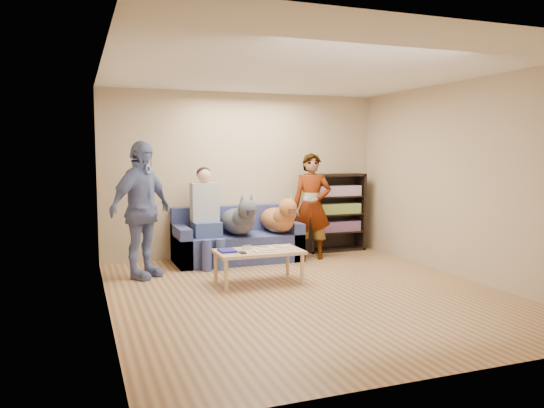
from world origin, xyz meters
name	(u,v)px	position (x,y,z in m)	size (l,w,h in m)	color
ground	(307,293)	(0.00, 0.00, 0.00)	(5.00, 5.00, 0.00)	olive
ceiling	(308,70)	(0.00, 0.00, 2.60)	(5.00, 5.00, 0.00)	white
wall_back	(244,175)	(0.00, 2.50, 1.30)	(4.50, 4.50, 0.00)	tan
wall_front	(449,203)	(0.00, -2.50, 1.30)	(4.50, 4.50, 0.00)	tan
wall_left	(106,188)	(-2.25, 0.00, 1.30)	(5.00, 5.00, 0.00)	tan
wall_right	(465,180)	(2.25, 0.00, 1.30)	(5.00, 5.00, 0.00)	tan
blanket	(281,228)	(0.41, 1.92, 0.49)	(0.38, 0.32, 0.13)	#AEAFB3
person_standing_right	(312,206)	(0.91, 1.87, 0.82)	(0.60, 0.39, 1.64)	gray
person_standing_left	(141,210)	(-1.74, 1.47, 0.91)	(1.06, 0.44, 1.82)	#6D7BAE
held_controller	(305,198)	(0.71, 1.67, 0.98)	(0.04, 0.11, 0.03)	silver
notebook_blue	(227,251)	(-0.78, 0.73, 0.43)	(0.20, 0.26, 0.03)	navy
papers	(265,251)	(-0.33, 0.58, 0.43)	(0.26, 0.20, 0.01)	white
magazine	(267,249)	(-0.30, 0.60, 0.44)	(0.22, 0.17, 0.01)	#AAA388
camera_silver	(247,247)	(-0.50, 0.80, 0.45)	(0.11, 0.06, 0.05)	#AFAFB3
controller_a	(276,246)	(-0.10, 0.78, 0.43)	(0.04, 0.13, 0.03)	silver
controller_b	(284,247)	(-0.02, 0.70, 0.43)	(0.09, 0.06, 0.03)	white
headphone_cup_a	(274,249)	(-0.18, 0.66, 0.43)	(0.07, 0.07, 0.02)	silver
headphone_cup_b	(272,248)	(-0.18, 0.74, 0.43)	(0.07, 0.07, 0.02)	white
pen_orange	(261,252)	(-0.40, 0.52, 0.42)	(0.01, 0.01, 0.14)	#D25F1D
pen_black	(263,247)	(-0.26, 0.86, 0.42)	(0.01, 0.01, 0.14)	black
wallet	(243,253)	(-0.63, 0.56, 0.43)	(0.07, 0.12, 0.01)	black
sofa	(237,242)	(-0.25, 2.10, 0.28)	(1.90, 0.85, 0.82)	#515B93
person_seated	(206,213)	(-0.75, 1.97, 0.77)	(0.40, 0.73, 1.47)	#39527F
dog_gray	(239,220)	(-0.26, 1.91, 0.66)	(0.45, 1.27, 0.65)	#4B4D55
dog_tan	(279,218)	(0.39, 1.93, 0.65)	(0.44, 1.18, 0.63)	#AB6E34
coffee_table	(259,254)	(-0.38, 0.68, 0.37)	(1.10, 0.60, 0.42)	#DAAA86
bookshelf	(335,211)	(1.55, 2.33, 0.68)	(1.00, 0.34, 1.30)	black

